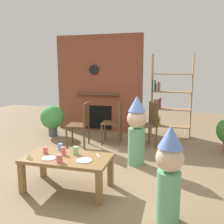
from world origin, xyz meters
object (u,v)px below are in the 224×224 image
Objects in this scene: coffee_table at (67,162)px; dining_chair_left at (82,122)px; paper_plate_front at (49,158)px; paper_plate_rear at (84,160)px; birthday_cake_slice at (29,156)px; potted_plant_short at (52,118)px; paper_cup_far_right at (63,151)px; paper_cup_near_right at (60,147)px; paper_cup_far_left at (45,150)px; paper_cup_near_left at (59,159)px; paper_cup_center at (76,150)px; bookshelf at (168,100)px; dining_chair_middle at (116,120)px; child_with_cone_hat at (169,172)px; child_in_pink at (137,129)px; dining_chair_right at (149,122)px.

dining_chair_left reaches higher than coffee_table.
paper_plate_rear is at bearing 5.97° from paper_plate_front.
potted_plant_short is (-1.05, 2.48, -0.04)m from birthday_cake_slice.
potted_plant_short reaches higher than paper_plate_front.
paper_cup_far_right is (-0.09, 0.06, 0.12)m from coffee_table.
paper_cup_far_left is (-0.14, -0.16, -0.01)m from paper_cup_near_right.
paper_cup_near_left is 0.32m from paper_cup_center.
bookshelf is at bearing 13.98° from potted_plant_short.
paper_plate_front is 0.19× the size of dining_chair_middle.
child_in_pink is (-0.56, 1.42, 0.07)m from child_with_cone_hat.
coffee_table is at bearing 39.41° from dining_chair_right.
dining_chair_left is at bearing 109.39° from paper_cup_center.
paper_cup_near_right is 0.55m from paper_plate_rear.
paper_cup_far_right is at bearing -58.06° from potted_plant_short.
potted_plant_short reaches higher than paper_plate_rear.
dining_chair_left is (-0.57, 1.61, 0.02)m from paper_cup_center.
dining_chair_right reaches higher than paper_cup_far_right.
dining_chair_left is (-0.76, 1.80, 0.06)m from paper_plate_rear.
dining_chair_middle is at bearing 93.93° from paper_plate_rear.
child_with_cone_hat is 2.49m from dining_chair_right.
bookshelf is 19.70× the size of paper_cup_near_right.
paper_cup_near_left is 0.57× the size of paper_plate_front.
paper_cup_center is 0.58m from birthday_cake_slice.
coffee_table is at bearing -8.12° from paper_cup_far_left.
paper_cup_far_left is at bearing -171.05° from paper_cup_center.
paper_cup_far_right is at bearing -52.03° from paper_cup_near_right.
paper_plate_front reaches higher than coffee_table.
birthday_cake_slice reaches higher than coffee_table.
potted_plant_short reaches higher than birthday_cake_slice.
paper_cup_center is at bearing 103.13° from dining_chair_left.
birthday_cake_slice reaches higher than paper_plate_rear.
child_with_cone_hat reaches higher than dining_chair_right.
paper_cup_center is at bearing -19.50° from paper_cup_near_right.
coffee_table is 2.11m from dining_chair_middle.
child_in_pink is 1.27× the size of dining_chair_left.
birthday_cake_slice is 0.11× the size of dining_chair_middle.
dining_chair_middle reaches higher than paper_plate_front.
dining_chair_middle is (-0.61, 1.04, -0.09)m from child_in_pink.
paper_cup_near_left is 0.41m from paper_cup_far_left.
paper_plate_rear is at bearing -11.55° from paper_cup_far_left.
dining_chair_middle reaches higher than paper_cup_far_right.
bookshelf is at bearing -140.16° from dining_chair_right.
dining_chair_right reaches higher than paper_cup_far_left.
child_with_cone_hat is (1.29, -0.16, 0.05)m from paper_cup_near_left.
bookshelf is at bearing -71.93° from child_with_cone_hat.
dining_chair_middle is 1.24× the size of potted_plant_short.
dining_chair_middle is at bearing 82.19° from paper_plate_front.
paper_cup_far_right is at bearing 36.08° from birthday_cake_slice.
birthday_cake_slice is (-0.23, -0.40, -0.01)m from paper_cup_near_right.
paper_cup_far_right is at bearing 2.98° from paper_cup_far_left.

